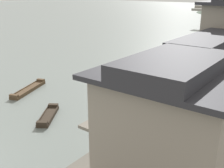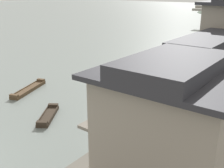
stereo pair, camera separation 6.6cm
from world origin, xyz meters
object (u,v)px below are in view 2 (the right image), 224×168
Objects in this scene: boat_upstream_distant at (171,73)px; boat_moored_nearest at (192,43)px; boat_midriver_upstream at (200,52)px; house_waterfront_nearest at (169,121)px; boat_moored_second at (133,66)px; boat_moored_far at (48,116)px; house_waterfront_second at (205,82)px; boat_midriver_drifting at (29,89)px.

boat_moored_nearest is at bearing 105.15° from boat_upstream_distant.
boat_upstream_distant is at bearing -83.84° from boat_midriver_upstream.
house_waterfront_nearest is at bearing -70.03° from boat_moored_nearest.
boat_midriver_upstream is 33.89m from house_waterfront_nearest.
boat_moored_second is at bearing 176.17° from boat_upstream_distant.
boat_midriver_upstream is at bearing 96.16° from boat_upstream_distant.
boat_upstream_distant is (2.69, 16.70, 0.12)m from boat_moored_far.
boat_moored_nearest is at bearing 94.35° from boat_moored_far.
boat_moored_nearest is 19.96m from boat_moored_second.
house_waterfront_nearest reaches higher than boat_midriver_upstream.
house_waterfront_second reaches higher than boat_midriver_upstream.
house_waterfront_nearest reaches higher than boat_midriver_drifting.
boat_moored_nearest is 0.82× the size of boat_midriver_drifting.
boat_upstream_distant is 20.75m from house_waterfront_nearest.
boat_midriver_upstream reaches higher than boat_moored_second.
boat_moored_far is 0.44× the size of house_waterfront_second.
house_waterfront_nearest is at bearing -72.58° from boat_midriver_upstream.
boat_moored_nearest is at bearing 89.40° from boat_moored_second.
boat_moored_far is 16.92m from boat_upstream_distant.
boat_midriver_upstream is at bearing -58.99° from boat_moored_nearest.
boat_midriver_drifting is 0.65× the size of house_waterfront_second.
boat_midriver_upstream is (1.22, 30.33, 0.09)m from boat_moored_far.
house_waterfront_nearest is at bearing -84.18° from house_waterfront_second.
boat_moored_second is 13.91m from boat_midriver_upstream.
boat_moored_second is 24.02m from house_waterfront_nearest.
boat_midriver_upstream is 0.94× the size of boat_upstream_distant.
boat_moored_second is 0.86× the size of boat_midriver_drifting.
boat_moored_nearest is 0.98× the size of boat_upstream_distant.
boat_upstream_distant is 14.54m from house_waterfront_second.
boat_moored_second is 0.56× the size of house_waterfront_second.
boat_midriver_upstream is 0.58× the size of house_waterfront_nearest.
boat_moored_second is 1.09× the size of boat_midriver_upstream.
boat_moored_far is at bearing -99.14° from boat_upstream_distant.
house_waterfront_nearest reaches higher than boat_upstream_distant.
boat_upstream_distant reaches higher than boat_moored_far.
boat_moored_nearest is 0.96× the size of boat_moored_second.
boat_upstream_distant is at bearing -3.83° from boat_moored_second.
boat_midriver_drifting is at bearing 155.58° from boat_moored_far.
boat_moored_far is 0.81× the size of boat_upstream_distant.
boat_midriver_drifting reaches higher than boat_moored_nearest.
house_waterfront_second is at bearing -41.48° from boat_moored_second.
house_waterfront_second reaches higher than boat_midriver_drifting.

